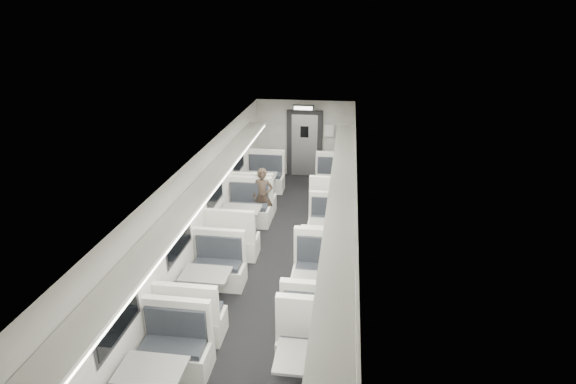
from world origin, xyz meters
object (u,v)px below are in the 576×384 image
(booth_left_c, at_px, (207,290))
(booth_right_c, at_px, (320,302))
(booth_right_b, at_px, (328,237))
(booth_right_d, at_px, (311,381))
(booth_left_a, at_px, (260,188))
(booth_left_b, at_px, (241,223))
(booth_right_a, at_px, (333,191))
(vestibule_door, at_px, (304,144))
(exit_sign, at_px, (303,108))
(passenger, at_px, (263,196))

(booth_left_c, distance_m, booth_right_c, 2.01)
(booth_right_b, height_order, booth_right_d, booth_right_d)
(booth_left_a, relative_size, booth_left_b, 1.02)
(booth_right_c, height_order, booth_right_d, booth_right_c)
(booth_right_a, xyz_separation_m, booth_right_d, (0.00, -6.74, 0.01))
(booth_left_a, xyz_separation_m, booth_right_c, (2.00, -5.02, 0.02))
(booth_right_c, distance_m, vestibule_door, 7.35)
(booth_left_b, bearing_deg, exit_sign, 75.86)
(booth_left_c, xyz_separation_m, booth_right_a, (2.00, 4.86, 0.03))
(booth_left_b, height_order, booth_left_c, booth_left_b)
(booth_left_c, xyz_separation_m, booth_right_d, (2.00, -1.88, 0.05))
(booth_right_d, distance_m, vestibule_door, 9.07)
(booth_left_a, bearing_deg, booth_right_b, -52.45)
(passenger, bearing_deg, booth_left_a, 102.24)
(vestibule_door, bearing_deg, booth_right_a, -66.09)
(booth_right_a, xyz_separation_m, exit_sign, (-1.00, 1.77, 1.88))
(booth_right_b, xyz_separation_m, vestibule_door, (-1.00, 4.84, 0.69))
(booth_left_a, xyz_separation_m, booth_right_b, (2.00, -2.60, -0.04))
(booth_left_c, xyz_separation_m, passenger, (0.33, 3.58, 0.34))
(booth_right_a, xyz_separation_m, passenger, (-1.67, -1.28, 0.30))
(booth_right_c, height_order, exit_sign, exit_sign)
(booth_left_b, relative_size, passenger, 1.54)
(booth_right_c, bearing_deg, passenger, 114.12)
(booth_right_c, bearing_deg, vestibule_door, 97.85)
(booth_right_a, height_order, passenger, passenger)
(booth_right_a, bearing_deg, booth_right_d, -90.00)
(booth_left_b, height_order, booth_right_c, booth_right_c)
(booth_left_a, distance_m, booth_left_b, 2.22)
(booth_left_b, bearing_deg, passenger, 70.17)
(booth_left_b, relative_size, exit_sign, 3.48)
(booth_right_a, relative_size, booth_right_c, 0.96)
(booth_right_d, height_order, vestibule_door, vestibule_door)
(booth_right_c, xyz_separation_m, exit_sign, (-1.00, 6.77, 1.87))
(booth_left_a, xyz_separation_m, booth_left_b, (0.00, -2.22, -0.01))
(booth_right_c, bearing_deg, booth_left_a, 111.73)
(booth_left_b, distance_m, passenger, 1.03)
(booth_right_d, bearing_deg, booth_right_c, 90.00)
(booth_right_a, distance_m, booth_right_d, 6.74)
(booth_left_b, height_order, exit_sign, exit_sign)
(booth_right_d, xyz_separation_m, vestibule_door, (-1.00, 8.99, 0.63))
(booth_left_a, distance_m, vestibule_door, 2.53)
(booth_right_a, xyz_separation_m, booth_right_c, (0.00, -5.00, 0.02))
(booth_right_c, relative_size, booth_right_d, 1.00)
(booth_left_a, distance_m, passenger, 1.37)
(booth_left_a, bearing_deg, booth_right_d, -73.52)
(booth_right_c, xyz_separation_m, vestibule_door, (-1.00, 7.25, 0.63))
(booth_left_c, bearing_deg, booth_right_b, 48.73)
(booth_left_c, distance_m, vestibule_door, 7.22)
(booth_left_b, bearing_deg, vestibule_door, 77.35)
(booth_right_a, distance_m, exit_sign, 2.77)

